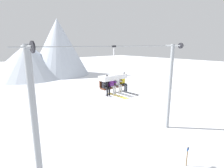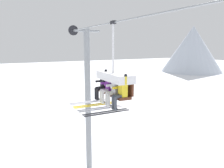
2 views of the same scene
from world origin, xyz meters
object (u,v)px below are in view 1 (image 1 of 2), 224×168
(chairlift_chair, at_px, (113,79))
(trail_sign, at_px, (187,155))
(lift_tower_far, at_px, (170,86))
(skier_black, at_px, (106,85))
(skier_purple, at_px, (112,85))
(skier_yellow, at_px, (124,82))
(lift_tower_near, at_px, (35,126))
(skier_white, at_px, (118,83))

(chairlift_chair, distance_m, trail_sign, 8.11)
(lift_tower_far, height_order, skier_black, lift_tower_far)
(skier_purple, height_order, skier_yellow, skier_yellow)
(lift_tower_far, distance_m, skier_yellow, 8.31)
(skier_purple, xyz_separation_m, skier_yellow, (1.07, 0.01, 0.02))
(skier_black, xyz_separation_m, skier_purple, (0.53, -0.01, -0.02))
(chairlift_chair, xyz_separation_m, skier_yellow, (0.80, -0.21, -0.29))
(lift_tower_near, height_order, trail_sign, lift_tower_near)
(skier_white, distance_m, trail_sign, 7.65)
(lift_tower_far, relative_size, trail_sign, 5.75)
(skier_white, relative_size, trail_sign, 1.06)
(trail_sign, bearing_deg, skier_white, 139.00)
(skier_yellow, bearing_deg, skier_purple, -179.63)
(lift_tower_near, distance_m, skier_black, 4.66)
(skier_black, relative_size, trail_sign, 1.06)
(skier_purple, bearing_deg, trail_sign, -37.47)
(lift_tower_far, height_order, skier_yellow, lift_tower_far)
(lift_tower_near, height_order, skier_black, lift_tower_near)
(skier_yellow, bearing_deg, trail_sign, -45.19)
(skier_purple, relative_size, skier_white, 1.00)
(lift_tower_near, xyz_separation_m, skier_yellow, (5.82, -0.92, 1.72))
(lift_tower_near, distance_m, chairlift_chair, 5.46)
(skier_black, relative_size, skier_white, 1.00)
(skier_purple, distance_m, skier_yellow, 1.07)
(lift_tower_far, xyz_separation_m, skier_black, (-9.66, -0.92, 1.72))
(chairlift_chair, height_order, skier_white, chairlift_chair)
(skier_black, bearing_deg, chairlift_chair, 15.09)
(chairlift_chair, distance_m, skier_purple, 0.46)
(lift_tower_near, distance_m, lift_tower_far, 13.90)
(skier_black, height_order, trail_sign, skier_black)
(skier_yellow, relative_size, trail_sign, 1.06)
(skier_yellow, bearing_deg, skier_black, 180.00)
(lift_tower_near, bearing_deg, trail_sign, -25.30)
(skier_purple, relative_size, skier_yellow, 1.00)
(skier_black, height_order, skier_yellow, same)
(lift_tower_far, bearing_deg, trail_sign, -136.75)
(skier_white, bearing_deg, trail_sign, -41.00)
(lift_tower_near, xyz_separation_m, skier_black, (4.23, -0.92, 1.72))
(chairlift_chair, relative_size, skier_black, 1.81)
(lift_tower_near, distance_m, skier_yellow, 6.14)
(skier_white, bearing_deg, lift_tower_far, 6.18)
(skier_yellow, bearing_deg, skier_white, -179.27)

